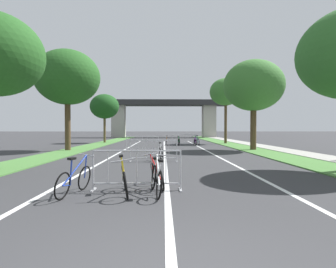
# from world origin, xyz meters

# --- Properties ---
(grass_verge_left) EXTENTS (2.18, 56.87, 0.05)m
(grass_verge_left) POSITION_xyz_m (-6.59, 23.26, 0.03)
(grass_verge_left) COLOR #477A38
(grass_verge_left) RESTS_ON ground
(grass_verge_right) EXTENTS (2.18, 56.87, 0.05)m
(grass_verge_right) POSITION_xyz_m (6.59, 23.26, 0.03)
(grass_verge_right) COLOR #477A38
(grass_verge_right) RESTS_ON ground
(sidewalk_path_right) EXTENTS (1.82, 56.87, 0.08)m
(sidewalk_path_right) POSITION_xyz_m (8.58, 23.26, 0.04)
(sidewalk_path_right) COLOR #9E9B93
(sidewalk_path_right) RESTS_ON ground
(lane_stripe_center) EXTENTS (0.14, 32.90, 0.01)m
(lane_stripe_center) POSITION_xyz_m (0.00, 16.45, 0.00)
(lane_stripe_center) COLOR silver
(lane_stripe_center) RESTS_ON ground
(lane_stripe_right_lane) EXTENTS (0.14, 32.90, 0.01)m
(lane_stripe_right_lane) POSITION_xyz_m (3.02, 16.45, 0.00)
(lane_stripe_right_lane) COLOR silver
(lane_stripe_right_lane) RESTS_ON ground
(lane_stripe_left_lane) EXTENTS (0.14, 32.90, 0.01)m
(lane_stripe_left_lane) POSITION_xyz_m (-3.02, 16.45, 0.00)
(lane_stripe_left_lane) COLOR silver
(lane_stripe_left_lane) RESTS_ON ground
(overpass_bridge) EXTENTS (22.95, 3.87, 6.67)m
(overpass_bridge) POSITION_xyz_m (0.00, 47.00, 4.76)
(overpass_bridge) COLOR #2D2D30
(overpass_bridge) RESTS_ON ground
(tree_left_cypress_far) EXTENTS (4.63, 4.63, 7.26)m
(tree_left_cypress_far) POSITION_xyz_m (-7.00, 17.34, 5.27)
(tree_left_cypress_far) COLOR #4C3823
(tree_left_cypress_far) RESTS_ON ground
(tree_left_oak_mid) EXTENTS (3.21, 3.21, 5.44)m
(tree_left_oak_mid) POSITION_xyz_m (-6.65, 28.20, 4.05)
(tree_left_oak_mid) COLOR brown
(tree_left_oak_mid) RESTS_ON ground
(tree_right_maple_mid) EXTENTS (4.41, 4.41, 6.66)m
(tree_right_maple_mid) POSITION_xyz_m (6.56, 17.60, 4.76)
(tree_right_maple_mid) COLOR #4C3823
(tree_right_maple_mid) RESTS_ON ground
(tree_right_pine_near) EXTENTS (3.38, 3.38, 6.92)m
(tree_right_pine_near) POSITION_xyz_m (6.49, 26.35, 5.44)
(tree_right_pine_near) COLOR #4C3823
(tree_right_pine_near) RESTS_ON ground
(crowd_barrier_nearest) EXTENTS (2.33, 0.46, 1.05)m
(crowd_barrier_nearest) POSITION_xyz_m (-0.78, 4.44, 0.52)
(crowd_barrier_nearest) COLOR #ADADB2
(crowd_barrier_nearest) RESTS_ON ground
(crowd_barrier_second) EXTENTS (2.33, 0.47, 1.05)m
(crowd_barrier_second) POSITION_xyz_m (-0.58, 10.68, 0.52)
(crowd_barrier_second) COLOR #ADADB2
(crowd_barrier_second) RESTS_ON ground
(crowd_barrier_third) EXTENTS (2.33, 0.47, 1.05)m
(crowd_barrier_third) POSITION_xyz_m (-1.59, 16.93, 0.52)
(crowd_barrier_third) COLOR #ADADB2
(crowd_barrier_third) RESTS_ON ground
(crowd_barrier_fourth) EXTENTS (2.34, 0.56, 1.05)m
(crowd_barrier_fourth) POSITION_xyz_m (1.84, 23.17, 0.52)
(crowd_barrier_fourth) COLOR #ADADB2
(crowd_barrier_fourth) RESTS_ON ground
(bicycle_red_0) EXTENTS (0.70, 1.66, 0.93)m
(bicycle_red_0) POSITION_xyz_m (-0.28, 4.81, 0.35)
(bicycle_red_0) COLOR black
(bicycle_red_0) RESTS_ON ground
(bicycle_purple_1) EXTENTS (0.46, 1.67, 0.95)m
(bicycle_purple_1) POSITION_xyz_m (2.84, 22.77, 0.36)
(bicycle_purple_1) COLOR black
(bicycle_purple_1) RESTS_ON ground
(bicycle_white_2) EXTENTS (0.46, 1.68, 0.97)m
(bicycle_white_2) POSITION_xyz_m (-0.26, 4.00, 0.37)
(bicycle_white_2) COLOR black
(bicycle_white_2) RESTS_ON ground
(bicycle_orange_3) EXTENTS (0.53, 1.61, 0.92)m
(bicycle_orange_3) POSITION_xyz_m (0.19, 23.74, 0.35)
(bicycle_orange_3) COLOR black
(bicycle_orange_3) RESTS_ON ground
(bicycle_blue_4) EXTENTS (0.61, 1.66, 0.97)m
(bicycle_blue_4) POSITION_xyz_m (-2.24, 3.98, 0.37)
(bicycle_blue_4) COLOR black
(bicycle_blue_4) RESTS_ON ground
(bicycle_teal_5) EXTENTS (0.56, 1.61, 0.99)m
(bicycle_teal_5) POSITION_xyz_m (3.16, 23.66, 0.37)
(bicycle_teal_5) COLOR black
(bicycle_teal_5) RESTS_ON ground
(bicycle_yellow_6) EXTENTS (0.53, 1.64, 0.95)m
(bicycle_yellow_6) POSITION_xyz_m (-1.04, 4.03, 0.36)
(bicycle_yellow_6) COLOR black
(bicycle_yellow_6) RESTS_ON ground
(bicycle_green_7) EXTENTS (0.46, 1.74, 0.90)m
(bicycle_green_7) POSITION_xyz_m (1.39, 23.54, 0.36)
(bicycle_green_7) COLOR black
(bicycle_green_7) RESTS_ON ground
(bicycle_silver_8) EXTENTS (0.43, 1.69, 0.97)m
(bicycle_silver_8) POSITION_xyz_m (-0.20, 11.13, 0.39)
(bicycle_silver_8) COLOR black
(bicycle_silver_8) RESTS_ON ground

